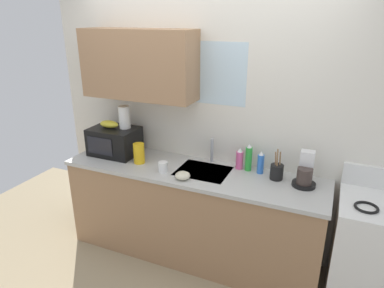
{
  "coord_description": "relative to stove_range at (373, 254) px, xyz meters",
  "views": [
    {
      "loc": [
        1.13,
        -2.59,
        2.21
      ],
      "look_at": [
        0.0,
        0.0,
        1.15
      ],
      "focal_mm": 32.21,
      "sensor_mm": 36.0,
      "label": 1
    }
  ],
  "objects": [
    {
      "name": "dish_soap_bottle_green",
      "position": [
        -1.08,
        0.19,
        0.56
      ],
      "size": [
        0.06,
        0.06,
        0.25
      ],
      "color": "green",
      "rests_on": "counter_unit"
    },
    {
      "name": "counter_unit",
      "position": [
        -1.54,
        -0.0,
        0.0
      ],
      "size": [
        2.39,
        0.63,
        0.9
      ],
      "color": "#9E7551",
      "rests_on": "ground"
    },
    {
      "name": "sink_faucet",
      "position": [
        -1.44,
        0.24,
        0.56
      ],
      "size": [
        0.03,
        0.03,
        0.24
      ],
      "primitive_type": "cylinder",
      "color": "#B2B5BA",
      "rests_on": "counter_unit"
    },
    {
      "name": "kitchen_wall_assembly",
      "position": [
        -1.66,
        0.3,
        0.91
      ],
      "size": [
        3.16,
        0.42,
        2.5
      ],
      "color": "silver",
      "rests_on": "ground"
    },
    {
      "name": "microwave",
      "position": [
        -2.4,
        0.04,
        0.58
      ],
      "size": [
        0.46,
        0.35,
        0.27
      ],
      "color": "black",
      "rests_on": "counter_unit"
    },
    {
      "name": "mug_white",
      "position": [
        -1.76,
        -0.14,
        0.49
      ],
      "size": [
        0.08,
        0.08,
        0.09
      ],
      "primitive_type": "cylinder",
      "color": "white",
      "rests_on": "counter_unit"
    },
    {
      "name": "dish_soap_bottle_blue",
      "position": [
        -0.96,
        0.18,
        0.54
      ],
      "size": [
        0.06,
        0.06,
        0.21
      ],
      "color": "blue",
      "rests_on": "counter_unit"
    },
    {
      "name": "paper_towel_roll",
      "position": [
        -2.3,
        0.1,
        0.82
      ],
      "size": [
        0.11,
        0.11,
        0.22
      ],
      "primitive_type": "cylinder",
      "color": "white",
      "rests_on": "microwave"
    },
    {
      "name": "stove_range",
      "position": [
        0.0,
        0.0,
        0.0
      ],
      "size": [
        0.6,
        0.6,
        1.08
      ],
      "color": "white",
      "rests_on": "ground"
    },
    {
      "name": "cereal_canister",
      "position": [
        -2.06,
        -0.05,
        0.54
      ],
      "size": [
        0.1,
        0.1,
        0.19
      ],
      "primitive_type": "cylinder",
      "color": "gold",
      "rests_on": "counter_unit"
    },
    {
      "name": "utensil_crock",
      "position": [
        -0.81,
        0.12,
        0.51
      ],
      "size": [
        0.11,
        0.11,
        0.28
      ],
      "color": "black",
      "rests_on": "counter_unit"
    },
    {
      "name": "small_bowl",
      "position": [
        -1.54,
        -0.2,
        0.47
      ],
      "size": [
        0.13,
        0.13,
        0.06
      ],
      "primitive_type": "ellipsoid",
      "color": "beige",
      "rests_on": "counter_unit"
    },
    {
      "name": "dish_soap_bottle_pink",
      "position": [
        -1.16,
        0.2,
        0.53
      ],
      "size": [
        0.07,
        0.07,
        0.2
      ],
      "color": "#E55999",
      "rests_on": "counter_unit"
    },
    {
      "name": "banana_bunch",
      "position": [
        -2.45,
        0.05,
        0.75
      ],
      "size": [
        0.2,
        0.11,
        0.07
      ],
      "primitive_type": "ellipsoid",
      "color": "gold",
      "rests_on": "microwave"
    },
    {
      "name": "coffee_maker",
      "position": [
        -0.58,
        0.1,
        0.55
      ],
      "size": [
        0.19,
        0.21,
        0.28
      ],
      "color": "black",
      "rests_on": "counter_unit"
    }
  ]
}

